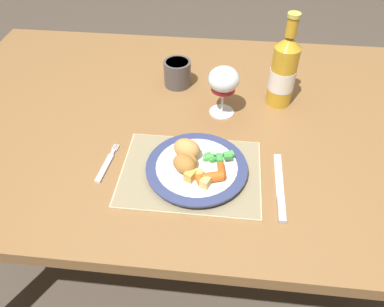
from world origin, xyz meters
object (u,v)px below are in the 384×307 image
Objects in this scene: dinner_plate at (197,168)px; drinking_cup at (177,73)px; dining_table at (195,137)px; wine_glass at (224,82)px; table_knife at (280,192)px; bottle at (283,71)px; fork at (106,165)px.

dinner_plate is 2.90× the size of drinking_cup.
wine_glass reaches higher than dining_table.
bottle is (0.02, 0.36, 0.10)m from table_knife.
dining_table is 0.31m from fork.
fork is 0.50× the size of bottle.
dining_table is 0.35m from table_knife.
fork is at bearing -143.99° from bottle.
fork is 0.92× the size of wine_glass.
bottle reaches higher than wine_glass.
table_knife is 0.34m from wine_glass.
bottle reaches higher than dining_table.
bottle is at bearing 87.61° from table_knife.
table_knife is at bearing -49.13° from dining_table.
wine_glass is (0.08, 0.03, 0.18)m from dining_table.
table_knife is 0.78× the size of bottle.
dinner_plate is 0.39m from bottle.
dining_table is 5.67× the size of bottle.
dinner_plate is 0.20m from table_knife.
table_knife is at bearing -92.39° from bottle.
drinking_cup reaches higher than fork.
fork is 0.55m from bottle.
dining_table is at bearing 130.87° from table_knife.
dining_table is at bearing -158.68° from wine_glass.
dining_table is 10.51× the size of wine_glass.
dinner_plate reaches higher than table_knife.
table_knife reaches higher than fork.
drinking_cup is (-0.07, 0.16, 0.12)m from dining_table.
table_knife reaches higher than dining_table.
dining_table is 0.24m from dinner_plate.
table_knife is (0.20, -0.04, -0.01)m from dinner_plate.
bottle is (0.17, 0.07, -0.00)m from wine_glass.
bottle is (0.24, 0.10, 0.18)m from dining_table.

